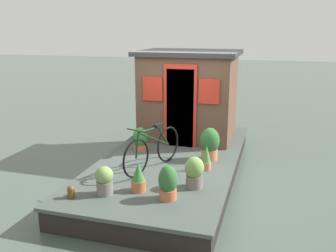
% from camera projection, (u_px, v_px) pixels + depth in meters
% --- Properties ---
extents(ground_plane, '(60.00, 60.00, 0.00)m').
position_uv_depth(ground_plane, '(171.00, 176.00, 7.53)').
color(ground_plane, '#47564C').
extents(houseboat_deck, '(5.35, 2.62, 0.42)m').
position_uv_depth(houseboat_deck, '(171.00, 166.00, 7.48)').
color(houseboat_deck, '#424C47').
rests_on(houseboat_deck, ground_plane).
extents(houseboat_cabin, '(1.84, 2.27, 2.04)m').
position_uv_depth(houseboat_cabin, '(189.00, 94.00, 8.61)').
color(houseboat_cabin, brown).
rests_on(houseboat_cabin, houseboat_deck).
extents(bicycle, '(1.60, 0.65, 0.84)m').
position_uv_depth(bicycle, '(153.00, 149.00, 6.70)').
color(bicycle, black).
rests_on(bicycle, houseboat_deck).
extents(potted_plant_lavender, '(0.31, 0.31, 0.52)m').
position_uv_depth(potted_plant_lavender, '(194.00, 172.00, 5.93)').
color(potted_plant_lavender, slate).
rests_on(potted_plant_lavender, houseboat_deck).
extents(potted_plant_succulent, '(0.28, 0.28, 0.46)m').
position_uv_depth(potted_plant_succulent, '(104.00, 180.00, 5.69)').
color(potted_plant_succulent, slate).
rests_on(potted_plant_succulent, houseboat_deck).
extents(potted_plant_mint, '(0.31, 0.31, 0.51)m').
position_uv_depth(potted_plant_mint, '(140.00, 140.00, 7.74)').
color(potted_plant_mint, '#B2603D').
rests_on(potted_plant_mint, houseboat_deck).
extents(potted_plant_sage, '(0.38, 0.38, 0.65)m').
position_uv_depth(potted_plant_sage, '(210.00, 144.00, 7.19)').
color(potted_plant_sage, '#C6754C').
rests_on(potted_plant_sage, houseboat_deck).
extents(potted_plant_thyme, '(0.23, 0.23, 0.47)m').
position_uv_depth(potted_plant_thyme, '(138.00, 178.00, 5.82)').
color(potted_plant_thyme, '#B2603D').
rests_on(potted_plant_thyme, houseboat_deck).
extents(potted_plant_geranium, '(0.18, 0.18, 0.47)m').
position_uv_depth(potted_plant_geranium, '(206.00, 158.00, 6.69)').
color(potted_plant_geranium, '#C6754C').
rests_on(potted_plant_geranium, houseboat_deck).
extents(potted_plant_fern, '(0.29, 0.29, 0.54)m').
position_uv_depth(potted_plant_fern, '(168.00, 183.00, 5.53)').
color(potted_plant_fern, '#B2603D').
rests_on(potted_plant_fern, houseboat_deck).
extents(mooring_bollard, '(0.11, 0.11, 0.20)m').
position_uv_depth(mooring_bollard, '(71.00, 191.00, 5.60)').
color(mooring_bollard, brown).
rests_on(mooring_bollard, houseboat_deck).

